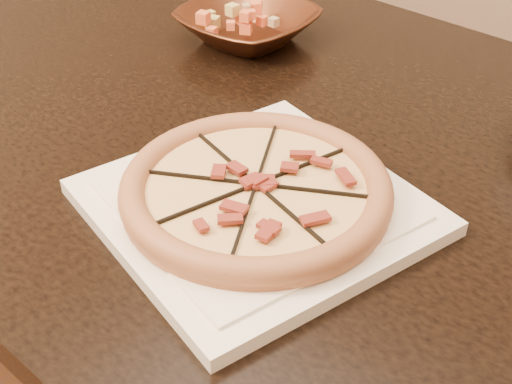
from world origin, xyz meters
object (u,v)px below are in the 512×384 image
dining_table (271,181)px  pizza (256,189)px  bronze_bowl (248,25)px  plate (256,206)px

dining_table → pizza: 0.24m
dining_table → pizza: (0.11, -0.17, 0.13)m
pizza → bronze_bowl: same height
plate → bronze_bowl: bearing=129.4°
bronze_bowl → dining_table: bearing=-44.8°
pizza → bronze_bowl: (-0.29, 0.36, -0.01)m
plate → pizza: (-0.00, 0.00, 0.02)m
plate → dining_table: bearing=121.6°
dining_table → pizza: pizza is taller
dining_table → plate: bearing=-58.4°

